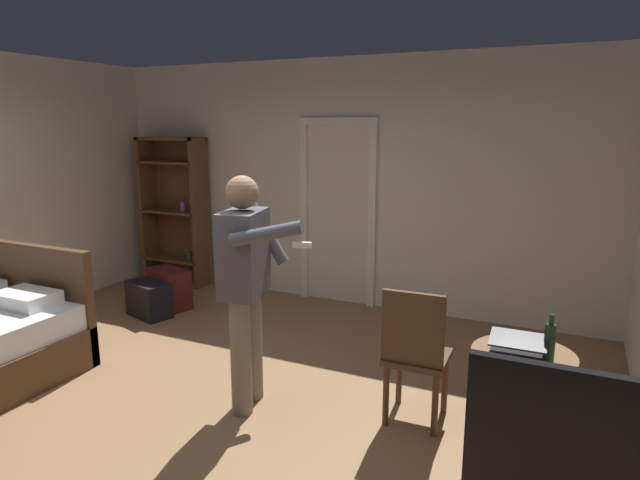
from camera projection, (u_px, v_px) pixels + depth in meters
ground_plane at (183, 416)px, 3.93m from camera, size 6.53×6.53×0.00m
wall_back at (344, 183)px, 6.26m from camera, size 6.18×0.12×2.78m
doorway_frame at (338, 199)px, 6.24m from camera, size 0.93×0.08×2.13m
bookshelf at (176, 205)px, 7.08m from camera, size 0.91×0.32×1.90m
side_table at (521, 388)px, 3.37m from camera, size 0.62×0.62×0.70m
laptop at (518, 347)px, 3.28m from camera, size 0.32×0.33×0.15m
bottle_on_table at (550, 342)px, 3.16m from camera, size 0.06×0.06×0.29m
wooden_chair at (415, 351)px, 3.73m from camera, size 0.43×0.43×0.99m
person_blue_shirt at (246, 277)px, 3.89m from camera, size 0.78×0.61×1.72m
suitcase_dark at (149, 299)px, 5.94m from camera, size 0.56×0.42×0.38m
suitcase_small at (168, 289)px, 6.20m from camera, size 0.57×0.44×0.45m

